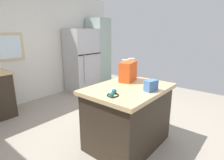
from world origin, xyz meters
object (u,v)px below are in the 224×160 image
tall_cabinet (99,53)px  bottle (130,70)px  shopping_bag (128,71)px  kitchen_island (128,116)px  ear_defenders (113,94)px  small_box (151,86)px  refrigerator (82,61)px

tall_cabinet → bottle: size_ratio=7.88×
shopping_bag → kitchen_island: bearing=-143.4°
bottle → ear_defenders: bottle is taller
kitchen_island → small_box: bearing=-82.3°
kitchen_island → small_box: size_ratio=7.09×
tall_cabinet → ear_defenders: size_ratio=10.09×
shopping_bag → ear_defenders: size_ratio=1.82×
refrigerator → bottle: (-0.82, -2.16, 0.15)m
refrigerator → ear_defenders: refrigerator is taller
shopping_bag → ear_defenders: shopping_bag is taller
small_box → bottle: bearing=54.0°
refrigerator → small_box: 3.09m
tall_cabinet → small_box: 3.42m
small_box → shopping_bag: bearing=67.3°
kitchen_island → bottle: bearing=32.2°
shopping_bag → bottle: (0.25, 0.13, -0.04)m
kitchen_island → tall_cabinet: 3.24m
kitchen_island → ear_defenders: ear_defenders is taller
refrigerator → kitchen_island: bearing=-118.1°
kitchen_island → shopping_bag: bearing=36.6°
tall_cabinet → shopping_bag: size_ratio=5.55×
kitchen_island → shopping_bag: size_ratio=3.32×
small_box → ear_defenders: bearing=150.0°
kitchen_island → small_box: (0.04, -0.32, 0.52)m
ear_defenders → bottle: bearing=22.2°
tall_cabinet → shopping_bag: bearing=-127.2°
small_box → bottle: bottle is taller
tall_cabinet → small_box: bearing=-124.9°
kitchen_island → shopping_bag: 0.68m
refrigerator → ear_defenders: size_ratio=8.57×
tall_cabinet → bottle: tall_cabinet is taller
shopping_bag → small_box: bearing=-112.7°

